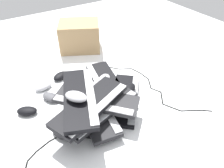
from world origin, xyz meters
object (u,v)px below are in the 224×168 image
at_px(keyboard_6, 91,105).
at_px(mouse_7, 61,132).
at_px(keyboard_1, 125,98).
at_px(keyboard_3, 94,109).
at_px(keyboard_4, 101,109).
at_px(mouse_2, 129,89).
at_px(keyboard_5, 96,100).
at_px(mouse_6, 27,111).
at_px(keyboard_7, 80,97).
at_px(mouse_3, 43,86).
at_px(mouse_0, 51,97).
at_px(keyboard_2, 106,82).
at_px(mouse_1, 76,97).
at_px(keyboard_0, 98,106).
at_px(cardboard_box, 80,36).
at_px(mouse_5, 60,76).
at_px(mouse_4, 104,79).

xyz_separation_m(keyboard_6, mouse_7, (0.17, -0.02, -0.11)).
height_order(keyboard_1, keyboard_3, keyboard_3).
distance_m(keyboard_1, keyboard_4, 0.21).
bearing_deg(mouse_2, keyboard_6, 166.70).
distance_m(keyboard_5, mouse_6, 0.39).
bearing_deg(mouse_2, keyboard_3, 158.51).
relative_size(keyboard_5, keyboard_7, 0.92).
bearing_deg(mouse_3, mouse_0, 84.43).
relative_size(keyboard_2, mouse_2, 4.19).
distance_m(keyboard_2, mouse_1, 0.42).
relative_size(keyboard_3, keyboard_4, 0.99).
xyz_separation_m(mouse_0, mouse_6, (0.15, 0.04, 0.00)).
distance_m(keyboard_1, keyboard_3, 0.21).
xyz_separation_m(keyboard_4, keyboard_7, (0.09, -0.05, 0.09)).
xyz_separation_m(keyboard_6, mouse_1, (0.06, -0.02, 0.07)).
bearing_deg(keyboard_0, cardboard_box, -108.29).
xyz_separation_m(keyboard_2, keyboard_4, (0.18, 0.25, 0.06)).
xyz_separation_m(keyboard_2, cardboard_box, (-0.07, -0.51, 0.10)).
bearing_deg(mouse_6, keyboard_4, -4.21).
bearing_deg(keyboard_4, mouse_1, -9.94).
bearing_deg(mouse_0, keyboard_5, 9.35).
distance_m(mouse_3, mouse_5, 0.14).
bearing_deg(keyboard_5, keyboard_6, 41.79).
relative_size(keyboard_2, keyboard_7, 0.99).
bearing_deg(keyboard_1, mouse_0, -33.03).
distance_m(keyboard_4, keyboard_7, 0.13).
bearing_deg(mouse_3, mouse_2, 133.92).
bearing_deg(keyboard_1, mouse_7, 5.39).
height_order(keyboard_6, mouse_6, keyboard_6).
bearing_deg(mouse_4, keyboard_5, 14.42).
height_order(keyboard_4, keyboard_7, keyboard_7).
height_order(mouse_4, mouse_7, mouse_4).
relative_size(keyboard_5, keyboard_6, 0.92).
height_order(keyboard_6, mouse_4, keyboard_6).
relative_size(keyboard_6, mouse_5, 4.22).
distance_m(keyboard_6, mouse_1, 0.09).
height_order(mouse_0, mouse_3, same).
bearing_deg(mouse_2, mouse_6, 134.07).
height_order(keyboard_2, mouse_7, mouse_7).
height_order(keyboard_2, mouse_1, mouse_1).
relative_size(mouse_6, mouse_7, 1.00).
relative_size(keyboard_1, keyboard_6, 0.93).
xyz_separation_m(mouse_0, cardboard_box, (-0.43, -0.47, 0.09)).
bearing_deg(mouse_3, cardboard_box, -148.27).
xyz_separation_m(keyboard_4, mouse_7, (0.22, -0.01, -0.05)).
bearing_deg(keyboard_6, mouse_3, -73.58).
bearing_deg(keyboard_5, mouse_0, -55.17).
distance_m(keyboard_1, keyboard_5, 0.21).
xyz_separation_m(keyboard_1, keyboard_6, (0.25, 0.06, 0.12)).
height_order(keyboard_2, mouse_5, mouse_5).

